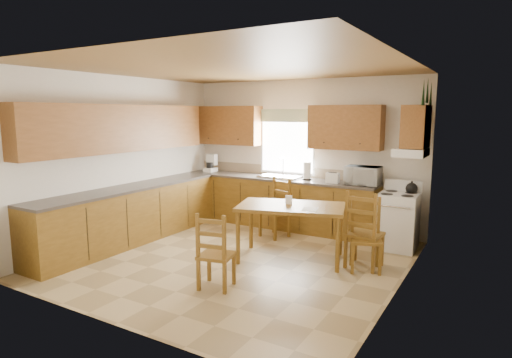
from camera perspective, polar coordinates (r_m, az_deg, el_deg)
The scene contains 35 objects.
floor at distance 6.30m, azimuth -2.60°, elevation -10.65°, with size 4.50×4.50×0.00m, color tan.
ceiling at distance 5.97m, azimuth -2.79°, elevation 14.59°, with size 4.50×4.50×0.00m, color brown.
wall_left at distance 7.45m, azimuth -17.36°, elevation 2.64°, with size 4.50×4.50×0.00m, color silver.
wall_right at distance 5.13m, azimuth 18.88°, elevation -0.04°, with size 4.50×4.50×0.00m, color silver.
wall_back at distance 7.96m, azimuth 6.20°, elevation 3.35°, with size 4.50×4.50×0.00m, color silver.
wall_front at distance 4.30m, azimuth -19.28°, elevation -1.67°, with size 4.50×4.50×0.00m, color silver.
lower_cab_back at distance 7.99m, azimuth 2.75°, elevation -3.19°, with size 3.75×0.60×0.88m, color brown.
lower_cab_left at distance 7.28m, azimuth -16.32°, elevation -4.72°, with size 0.60×3.60×0.88m, color brown.
counter_back at distance 7.91m, azimuth 2.77°, elevation 0.07°, with size 3.75×0.63×0.04m, color #453D37.
counter_left at distance 7.19m, azimuth -16.47°, elevation -1.15°, with size 0.63×3.60×0.04m, color #453D37.
backsplash at distance 8.15m, azimuth 3.73°, elevation 1.10°, with size 3.75×0.01×0.18m, color gray.
upper_cab_back_left at distance 8.54m, azimuth -3.79°, elevation 7.15°, with size 1.41×0.33×0.75m, color brown.
upper_cab_back_right at distance 7.46m, azimuth 11.83°, elevation 6.75°, with size 1.25×0.33×0.75m, color brown.
upper_cab_left at distance 7.20m, azimuth -17.54°, elevation 6.46°, with size 0.33×3.60×0.75m, color brown.
upper_cab_stove at distance 6.73m, azimuth 20.56°, elevation 6.57°, with size 0.33×0.62×0.62m, color brown.
range_hood at distance 6.76m, azimuth 19.97°, elevation 3.38°, with size 0.44×0.62×0.12m, color silver.
window_frame at distance 8.04m, azimuth 4.18°, elevation 4.87°, with size 1.13×0.02×1.18m, color silver.
window_pane at distance 8.04m, azimuth 4.16°, elevation 4.87°, with size 1.05×0.01×1.10m, color white.
window_valance at distance 8.00m, azimuth 4.12°, elevation 8.43°, with size 1.19×0.01×0.24m, color #49693D.
sink_basin at distance 7.87m, azimuth 3.26°, elevation 0.32°, with size 0.75×0.45×0.04m, color silver.
pine_decal_a at distance 6.40m, azimuth 21.45°, elevation 10.74°, with size 0.22×0.22×0.36m, color #1C401B.
pine_decal_b at distance 6.71m, azimuth 21.91°, elevation 10.94°, with size 0.22×0.22×0.36m, color #1C401B.
pine_decal_c at distance 7.03m, azimuth 22.29°, elevation 10.46°, with size 0.22×0.22×0.36m, color #1C401B.
stove at distance 7.02m, azimuth 18.37°, elevation -5.43°, with size 0.57×0.59×0.85m, color silver.
coffeemaker at distance 8.71m, azimuth -6.12°, elevation 2.07°, with size 0.19×0.23×0.33m, color silver.
paper_towel at distance 7.67m, azimuth 6.83°, elevation 1.08°, with size 0.13×0.13×0.31m, color white.
toaster at distance 7.36m, azimuth 10.17°, elevation 0.15°, with size 0.21×0.14×0.18m, color silver.
microwave at distance 7.28m, azimuth 14.06°, elevation 0.45°, with size 0.51×0.37×0.31m, color silver.
dining_table at distance 6.21m, azimuth 4.66°, elevation -7.11°, with size 1.49×0.85×0.80m, color brown.
chair_near_left at distance 5.22m, azimuth -5.32°, elevation -9.43°, with size 0.39×0.37×0.93m, color brown.
chair_near_right at distance 6.04m, azimuth 14.31°, elevation -6.51°, with size 0.45×0.42×1.06m, color brown.
chair_far_left at distance 7.28m, azimuth 2.50°, elevation -3.91°, with size 0.42×0.40×0.99m, color brown.
chair_far_right at distance 5.92m, azimuth 14.45°, elevation -7.27°, with size 0.41×0.39×0.97m, color brown.
table_paper at distance 5.89m, azimuth 7.20°, elevation -4.00°, with size 0.20×0.26×0.00m, color white.
table_card at distance 6.16m, azimuth 4.39°, elevation -2.79°, with size 0.10×0.02×0.13m, color white.
Camera 1 is at (3.25, -4.98, 2.09)m, focal length 30.00 mm.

